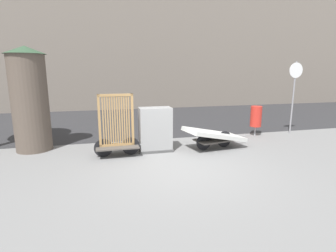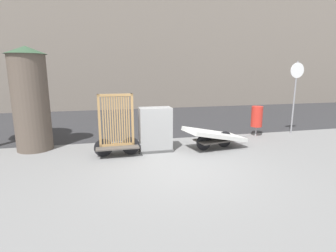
{
  "view_description": "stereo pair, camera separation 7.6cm",
  "coord_description": "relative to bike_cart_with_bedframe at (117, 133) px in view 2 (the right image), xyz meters",
  "views": [
    {
      "loc": [
        -1.89,
        -6.11,
        2.47
      ],
      "look_at": [
        0.0,
        1.5,
        0.83
      ],
      "focal_mm": 28.0,
      "sensor_mm": 36.0,
      "label": 1
    },
    {
      "loc": [
        -1.82,
        -6.13,
        2.47
      ],
      "look_at": [
        0.0,
        1.5,
        0.83
      ],
      "focal_mm": 28.0,
      "sensor_mm": 36.0,
      "label": 2
    }
  ],
  "objects": [
    {
      "name": "ground_plane",
      "position": [
        1.55,
        -1.5,
        -0.68
      ],
      "size": [
        60.0,
        60.0,
        0.0
      ],
      "primitive_type": "plane",
      "color": "slate"
    },
    {
      "name": "road_strip",
      "position": [
        1.55,
        5.68,
        -0.68
      ],
      "size": [
        56.0,
        8.13,
        0.01
      ],
      "color": "#2D2D30",
      "rests_on": "ground_plane"
    },
    {
      "name": "bike_cart_with_bedframe",
      "position": [
        0.0,
        0.0,
        0.0
      ],
      "size": [
        1.99,
        0.72,
        1.84
      ],
      "rotation": [
        0.0,
        0.0,
        0.01
      ],
      "color": "#4C4742",
      "rests_on": "ground_plane"
    },
    {
      "name": "bike_cart_with_mattress",
      "position": [
        3.1,
        0.0,
        -0.24
      ],
      "size": [
        2.35,
        1.31,
        0.75
      ],
      "rotation": [
        0.0,
        0.0,
        0.2
      ],
      "color": "#4C4742",
      "rests_on": "ground_plane"
    },
    {
      "name": "utility_cabinet",
      "position": [
        1.19,
        0.23,
        -0.03
      ],
      "size": [
        1.05,
        0.6,
        1.38
      ],
      "color": "#4C4C4C",
      "rests_on": "ground_plane"
    },
    {
      "name": "trash_bin",
      "position": [
        5.38,
        1.27,
        0.08
      ],
      "size": [
        0.42,
        0.42,
        1.16
      ],
      "color": "gray",
      "rests_on": "ground_plane"
    },
    {
      "name": "sign_post",
      "position": [
        6.97,
        1.26,
        1.18
      ],
      "size": [
        0.59,
        0.06,
        2.85
      ],
      "color": "gray",
      "rests_on": "ground_plane"
    },
    {
      "name": "advertising_column",
      "position": [
        -2.55,
        1.27,
        0.96
      ],
      "size": [
        1.2,
        1.2,
        3.22
      ],
      "color": "brown",
      "rests_on": "ground_plane"
    }
  ]
}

